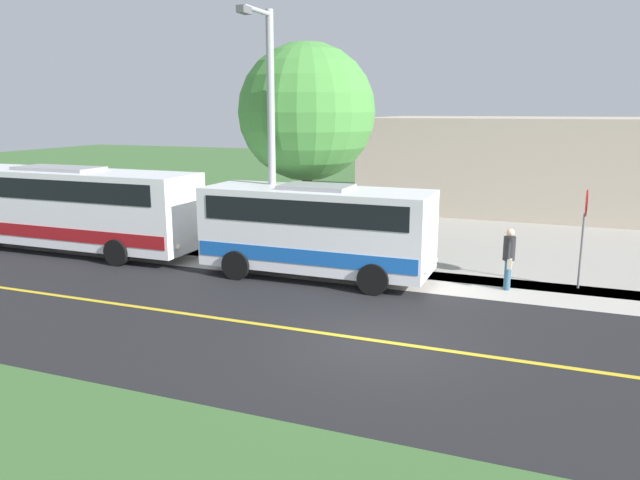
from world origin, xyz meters
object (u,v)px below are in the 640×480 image
(pedestrian_with_bags, at_px, (509,257))
(stop_sign, at_px, (584,222))
(transit_bus_rear, at_px, (62,205))
(street_light_pole, at_px, (270,131))
(shuttle_bus_front, at_px, (317,227))
(commercial_building, at_px, (573,164))
(tree_curbside, at_px, (307,113))

(pedestrian_with_bags, distance_m, stop_sign, 2.33)
(transit_bus_rear, relative_size, street_light_pole, 1.34)
(shuttle_bus_front, xyz_separation_m, stop_sign, (-1.63, 7.54, 0.39))
(street_light_pole, relative_size, commercial_building, 0.40)
(transit_bus_rear, height_order, tree_curbside, tree_curbside)
(tree_curbside, bearing_deg, street_light_pole, -4.68)
(shuttle_bus_front, relative_size, stop_sign, 2.47)
(shuttle_bus_front, height_order, pedestrian_with_bags, shuttle_bus_front)
(pedestrian_with_bags, xyz_separation_m, tree_curbside, (-2.14, -7.14, 4.02))
(pedestrian_with_bags, xyz_separation_m, stop_sign, (-0.84, 1.93, 1.00))
(pedestrian_with_bags, height_order, tree_curbside, tree_curbside)
(tree_curbside, bearing_deg, shuttle_bus_front, 27.55)
(tree_curbside, bearing_deg, commercial_building, 147.36)
(shuttle_bus_front, distance_m, tree_curbside, 4.75)
(pedestrian_with_bags, relative_size, commercial_building, 0.09)
(stop_sign, distance_m, street_light_pole, 9.68)
(shuttle_bus_front, relative_size, transit_bus_rear, 0.66)
(street_light_pole, height_order, tree_curbside, street_light_pole)
(pedestrian_with_bags, distance_m, commercial_building, 16.30)
(stop_sign, xyz_separation_m, tree_curbside, (-1.30, -9.07, 3.01))
(street_light_pole, height_order, commercial_building, street_light_pole)
(commercial_building, bearing_deg, pedestrian_with_bags, -6.45)
(street_light_pole, bearing_deg, stop_sign, 97.50)
(transit_bus_rear, xyz_separation_m, stop_sign, (-1.63, 17.51, 0.27))
(pedestrian_with_bags, bearing_deg, commercial_building, 173.55)
(tree_curbside, height_order, commercial_building, tree_curbside)
(shuttle_bus_front, distance_m, pedestrian_with_bags, 5.70)
(pedestrian_with_bags, relative_size, tree_curbside, 0.24)
(stop_sign, bearing_deg, transit_bus_rear, -84.68)
(pedestrian_with_bags, height_order, street_light_pole, street_light_pole)
(transit_bus_rear, bearing_deg, stop_sign, 95.32)
(stop_sign, xyz_separation_m, commercial_building, (-15.30, -0.11, 0.38))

